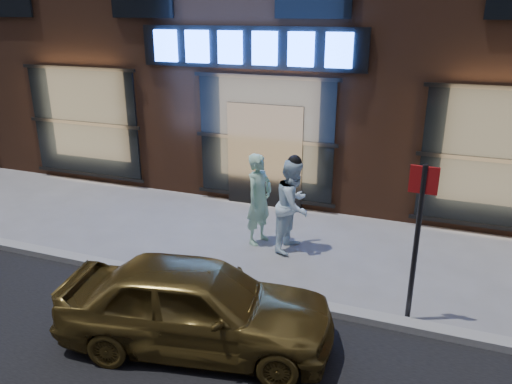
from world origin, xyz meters
TOP-DOWN VIEW (x-y plane):
  - ground at (0.00, 0.00)m, footprint 90.00×90.00m
  - curb at (0.00, 0.00)m, footprint 60.00×0.25m
  - man_bowtie at (0.57, 1.99)m, footprint 0.60×0.76m
  - man_cap at (1.28, 1.94)m, footprint 0.80×0.96m
  - gold_sedan at (0.90, -1.37)m, footprint 3.92×2.13m
  - sign_post at (3.57, 0.24)m, footprint 0.39×0.08m

SIDE VIEW (x-z plane):
  - ground at x=0.00m, z-range 0.00..0.00m
  - curb at x=0.00m, z-range 0.00..0.12m
  - gold_sedan at x=0.90m, z-range 0.00..1.26m
  - man_cap at x=1.28m, z-range 0.00..1.80m
  - man_bowtie at x=0.57m, z-range 0.00..1.81m
  - sign_post at x=3.57m, z-range 0.25..2.67m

